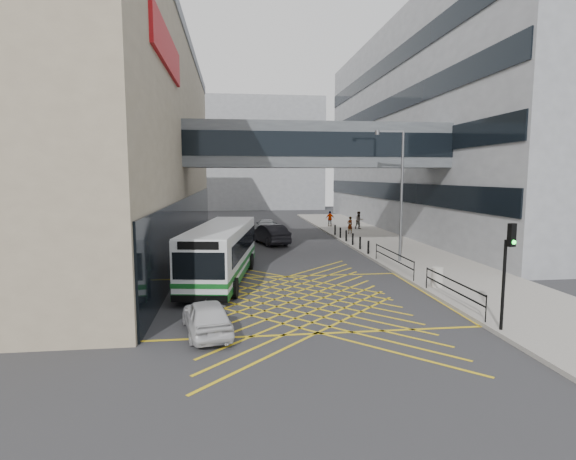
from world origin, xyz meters
name	(u,v)px	position (x,y,z in m)	size (l,w,h in m)	color
ground	(299,299)	(0.00, 0.00, 0.00)	(120.00, 120.00, 0.00)	#333335
building_whsmith	(22,140)	(-17.98, 16.00, 8.00)	(24.17, 42.00, 16.00)	gray
building_right	(499,131)	(23.98, 24.00, 10.00)	(24.09, 44.00, 20.00)	gray
building_far	(237,155)	(-2.00, 60.00, 9.00)	(28.00, 16.00, 18.00)	gray
skybridge	(317,146)	(3.00, 12.00, 7.50)	(20.00, 4.10, 3.00)	#4F5459
pavement	(383,243)	(9.00, 15.00, 0.08)	(6.00, 54.00, 0.16)	gray
box_junction	(299,299)	(0.00, 0.00, 0.00)	(12.00, 9.00, 0.01)	gold
bus	(222,251)	(-3.47, 4.00, 1.55)	(3.93, 10.55, 2.89)	silver
car_white	(207,316)	(-3.81, -4.00, 0.62)	(1.59, 3.87, 1.23)	silver
car_dark	(270,234)	(0.07, 16.36, 0.79)	(1.98, 5.06, 1.58)	black
car_silver	(267,226)	(0.27, 22.42, 0.76)	(2.06, 4.87, 1.52)	#969A9E
traffic_light	(508,261)	(6.28, -5.39, 2.57)	(0.30, 0.44, 3.70)	black
street_lamp	(399,188)	(7.23, 7.25, 4.70)	(1.82, 0.36, 7.98)	slate
litter_bin	(437,277)	(6.78, 0.73, 0.63)	(0.54, 0.54, 0.93)	#ADA89E
kerb_railings	(416,268)	(6.15, 1.78, 0.88)	(0.05, 12.54, 1.00)	black
bollards	(349,237)	(6.25, 15.00, 0.61)	(0.14, 10.14, 0.90)	black
pedestrian_a	(350,225)	(7.84, 20.89, 0.94)	(0.62, 0.44, 1.55)	gray
pedestrian_b	(359,220)	(9.63, 24.08, 1.03)	(0.85, 0.50, 1.75)	gray
pedestrian_c	(330,219)	(7.30, 26.87, 0.96)	(0.95, 0.45, 1.60)	gray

